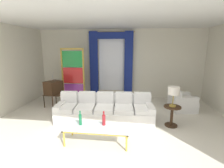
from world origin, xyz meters
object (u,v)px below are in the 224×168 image
object	(u,v)px
bottle_blue_decanter	(104,119)
bottle_crystal_tall	(80,119)
coffee_table	(97,128)
armchair_white	(181,102)
round_side_table	(172,114)
table_lamp_brass	(174,92)
vintage_tv	(53,88)
stained_glass_divider	(73,77)
peacock_figurine	(83,100)
couch_white_long	(105,110)

from	to	relation	value
bottle_blue_decanter	bottle_crystal_tall	size ratio (longest dim) A/B	0.99
coffee_table	bottle_crystal_tall	world-z (taller)	bottle_crystal_tall
coffee_table	armchair_white	world-z (taller)	armchair_white
round_side_table	table_lamp_brass	distance (m)	0.67
coffee_table	vintage_tv	distance (m)	3.10
stained_glass_divider	table_lamp_brass	size ratio (longest dim) A/B	3.86
table_lamp_brass	peacock_figurine	bearing A→B (deg)	156.67
couch_white_long	armchair_white	distance (m)	2.83
round_side_table	couch_white_long	bearing A→B (deg)	175.05
vintage_tv	table_lamp_brass	bearing A→B (deg)	-15.07
coffee_table	armchair_white	xyz separation A→B (m)	(2.56, 2.45, -0.09)
vintage_tv	peacock_figurine	distance (m)	1.18
bottle_blue_decanter	round_side_table	world-z (taller)	bottle_blue_decanter
coffee_table	stained_glass_divider	distance (m)	3.40
bottle_blue_decanter	round_side_table	distance (m)	2.08
peacock_figurine	couch_white_long	bearing A→B (deg)	-46.76
bottle_crystal_tall	bottle_blue_decanter	bearing A→B (deg)	5.82
bottle_crystal_tall	peacock_figurine	bearing A→B (deg)	106.08
couch_white_long	table_lamp_brass	xyz separation A→B (m)	(1.97, -0.17, 0.72)
coffee_table	table_lamp_brass	xyz separation A→B (m)	(1.95, 1.12, 0.65)
couch_white_long	bottle_crystal_tall	distance (m)	1.32
bottle_crystal_tall	vintage_tv	size ratio (longest dim) A/B	0.27
coffee_table	vintage_tv	world-z (taller)	vintage_tv
couch_white_long	coffee_table	distance (m)	1.29
stained_glass_divider	bottle_blue_decanter	bearing A→B (deg)	-57.98
round_side_table	table_lamp_brass	xyz separation A→B (m)	(0.00, 0.00, 0.67)
vintage_tv	round_side_table	distance (m)	4.25
bottle_blue_decanter	stained_glass_divider	xyz separation A→B (m)	(-1.76, 2.81, 0.50)
couch_white_long	table_lamp_brass	size ratio (longest dim) A/B	5.22
bottle_blue_decanter	armchair_white	xyz separation A→B (m)	(2.41, 2.34, -0.27)
vintage_tv	round_side_table	world-z (taller)	vintage_tv
bottle_blue_decanter	stained_glass_divider	world-z (taller)	stained_glass_divider
vintage_tv	stained_glass_divider	bearing A→B (deg)	52.66
bottle_blue_decanter	vintage_tv	world-z (taller)	vintage_tv
bottle_blue_decanter	peacock_figurine	size ratio (longest dim) A/B	0.59
coffee_table	bottle_crystal_tall	distance (m)	0.45
coffee_table	peacock_figurine	world-z (taller)	peacock_figurine
stained_glass_divider	couch_white_long	bearing A→B (deg)	-45.73
bottle_crystal_tall	round_side_table	size ratio (longest dim) A/B	0.60
stained_glass_divider	table_lamp_brass	world-z (taller)	stained_glass_divider
coffee_table	round_side_table	world-z (taller)	round_side_table
bottle_blue_decanter	vintage_tv	xyz separation A→B (m)	(-2.29, 2.11, 0.18)
peacock_figurine	vintage_tv	bearing A→B (deg)	-168.41
armchair_white	coffee_table	bearing A→B (deg)	-136.23
round_side_table	bottle_crystal_tall	bearing A→B (deg)	-155.62
stained_glass_divider	armchair_white	bearing A→B (deg)	-6.39
couch_white_long	bottle_blue_decanter	bearing A→B (deg)	-81.75
couch_white_long	bottle_crystal_tall	size ratio (longest dim) A/B	8.34
coffee_table	peacock_figurine	bearing A→B (deg)	114.26
stained_glass_divider	coffee_table	bearing A→B (deg)	-61.15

